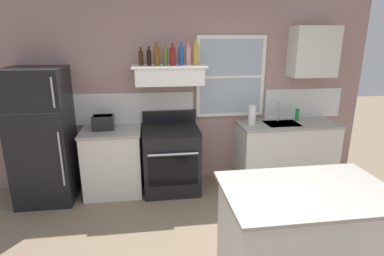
# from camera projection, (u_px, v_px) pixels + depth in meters

# --- Properties ---
(back_wall) EXTENTS (5.40, 0.11, 2.70)m
(back_wall) POSITION_uv_depth(u_px,v_px,m) (188.00, 91.00, 4.48)
(back_wall) COLOR gray
(back_wall) RESTS_ON ground_plane
(refrigerator) EXTENTS (0.70, 0.72, 1.75)m
(refrigerator) POSITION_uv_depth(u_px,v_px,m) (43.00, 136.00, 3.99)
(refrigerator) COLOR black
(refrigerator) RESTS_ON ground_plane
(counter_left_of_stove) EXTENTS (0.79, 0.63, 0.91)m
(counter_left_of_stove) POSITION_uv_depth(u_px,v_px,m) (113.00, 161.00, 4.28)
(counter_left_of_stove) COLOR silver
(counter_left_of_stove) RESTS_ON ground_plane
(toaster) EXTENTS (0.30, 0.20, 0.19)m
(toaster) POSITION_uv_depth(u_px,v_px,m) (103.00, 122.00, 4.15)
(toaster) COLOR black
(toaster) RESTS_ON counter_left_of_stove
(stove_range) EXTENTS (0.76, 0.69, 1.09)m
(stove_range) POSITION_uv_depth(u_px,v_px,m) (171.00, 159.00, 4.35)
(stove_range) COLOR black
(stove_range) RESTS_ON ground_plane
(range_hood_shelf) EXTENTS (0.96, 0.52, 0.24)m
(range_hood_shelf) POSITION_uv_depth(u_px,v_px,m) (169.00, 75.00, 4.11)
(range_hood_shelf) COLOR white
(bottle_brown_stout) EXTENTS (0.06, 0.06, 0.23)m
(bottle_brown_stout) POSITION_uv_depth(u_px,v_px,m) (141.00, 58.00, 4.02)
(bottle_brown_stout) COLOR #381E0F
(bottle_brown_stout) RESTS_ON range_hood_shelf
(bottle_balsamic_dark) EXTENTS (0.06, 0.06, 0.24)m
(bottle_balsamic_dark) POSITION_uv_depth(u_px,v_px,m) (149.00, 58.00, 3.99)
(bottle_balsamic_dark) COLOR black
(bottle_balsamic_dark) RESTS_ON range_hood_shelf
(bottle_amber_wine) EXTENTS (0.07, 0.07, 0.29)m
(bottle_amber_wine) POSITION_uv_depth(u_px,v_px,m) (157.00, 56.00, 3.99)
(bottle_amber_wine) COLOR brown
(bottle_amber_wine) RESTS_ON range_hood_shelf
(bottle_olive_oil_square) EXTENTS (0.06, 0.06, 0.27)m
(bottle_olive_oil_square) POSITION_uv_depth(u_px,v_px,m) (166.00, 57.00, 4.01)
(bottle_olive_oil_square) COLOR #4C601E
(bottle_olive_oil_square) RESTS_ON range_hood_shelf
(bottle_red_label_wine) EXTENTS (0.07, 0.07, 0.28)m
(bottle_red_label_wine) POSITION_uv_depth(u_px,v_px,m) (173.00, 56.00, 4.00)
(bottle_red_label_wine) COLOR maroon
(bottle_red_label_wine) RESTS_ON range_hood_shelf
(bottle_blue_liqueur) EXTENTS (0.07, 0.07, 0.29)m
(bottle_blue_liqueur) POSITION_uv_depth(u_px,v_px,m) (181.00, 56.00, 4.04)
(bottle_blue_liqueur) COLOR #1E478C
(bottle_blue_liqueur) RESTS_ON range_hood_shelf
(bottle_rose_pink) EXTENTS (0.07, 0.07, 0.29)m
(bottle_rose_pink) POSITION_uv_depth(u_px,v_px,m) (188.00, 56.00, 4.07)
(bottle_rose_pink) COLOR #C67F84
(bottle_rose_pink) RESTS_ON range_hood_shelf
(bottle_champagne_gold_foil) EXTENTS (0.08, 0.08, 0.33)m
(bottle_champagne_gold_foil) POSITION_uv_depth(u_px,v_px,m) (196.00, 54.00, 4.09)
(bottle_champagne_gold_foil) COLOR #B29333
(bottle_champagne_gold_foil) RESTS_ON range_hood_shelf
(counter_right_with_sink) EXTENTS (1.43, 0.63, 0.91)m
(counter_right_with_sink) POSITION_uv_depth(u_px,v_px,m) (285.00, 152.00, 4.61)
(counter_right_with_sink) COLOR silver
(counter_right_with_sink) RESTS_ON ground_plane
(sink_faucet) EXTENTS (0.03, 0.17, 0.28)m
(sink_faucet) POSITION_uv_depth(u_px,v_px,m) (280.00, 110.00, 4.51)
(sink_faucet) COLOR silver
(sink_faucet) RESTS_ON counter_right_with_sink
(paper_towel_roll) EXTENTS (0.11, 0.11, 0.27)m
(paper_towel_roll) POSITION_uv_depth(u_px,v_px,m) (252.00, 115.00, 4.37)
(paper_towel_roll) COLOR white
(paper_towel_roll) RESTS_ON counter_right_with_sink
(dish_soap_bottle) EXTENTS (0.06, 0.06, 0.18)m
(dish_soap_bottle) POSITION_uv_depth(u_px,v_px,m) (297.00, 115.00, 4.58)
(dish_soap_bottle) COLOR #268C3F
(dish_soap_bottle) RESTS_ON counter_right_with_sink
(kitchen_island) EXTENTS (1.40, 0.90, 0.91)m
(kitchen_island) POSITION_uv_depth(u_px,v_px,m) (303.00, 237.00, 2.67)
(kitchen_island) COLOR silver
(kitchen_island) RESTS_ON ground_plane
(upper_cabinet_right) EXTENTS (0.64, 0.32, 0.70)m
(upper_cabinet_right) POSITION_uv_depth(u_px,v_px,m) (313.00, 52.00, 4.38)
(upper_cabinet_right) COLOR silver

